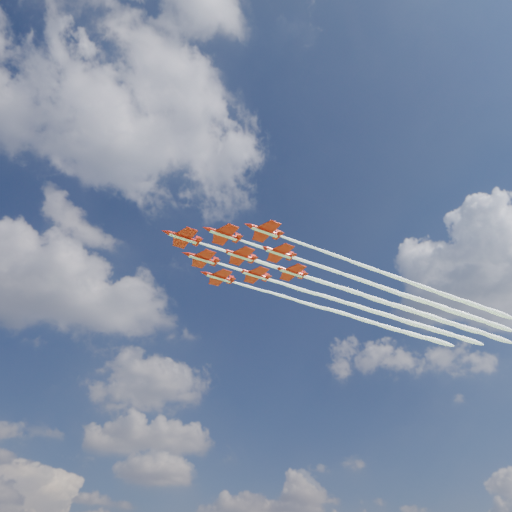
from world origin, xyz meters
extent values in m
cylinder|color=red|center=(-9.87, -7.63, 84.60)|extent=(8.57, 2.61, 1.17)
cone|color=red|center=(-15.10, -8.54, 84.60)|extent=(2.29, 1.52, 1.17)
cone|color=red|center=(-4.95, -6.77, 84.60)|extent=(1.75, 1.32, 1.06)
ellipsoid|color=black|center=(-11.96, -7.99, 85.08)|extent=(2.34, 1.33, 0.76)
cube|color=red|center=(-9.35, -7.53, 84.55)|extent=(5.03, 10.21, 0.15)
cube|color=red|center=(-5.68, -6.90, 84.60)|extent=(2.12, 4.02, 0.13)
cube|color=red|center=(-5.48, -6.86, 85.55)|extent=(1.70, 0.44, 1.91)
cube|color=silver|center=(-9.87, -7.63, 84.07)|extent=(8.01, 2.31, 0.13)
cylinder|color=red|center=(0.00, -12.85, 84.60)|extent=(8.57, 2.61, 1.17)
cone|color=red|center=(-5.23, -13.76, 84.60)|extent=(2.29, 1.52, 1.17)
cone|color=red|center=(4.92, -11.99, 84.60)|extent=(1.75, 1.32, 1.06)
ellipsoid|color=black|center=(-2.09, -13.21, 85.08)|extent=(2.34, 1.33, 0.76)
cube|color=red|center=(0.52, -12.76, 84.55)|extent=(5.03, 10.21, 0.15)
cube|color=red|center=(4.18, -12.12, 84.60)|extent=(2.12, 4.02, 0.13)
cube|color=red|center=(4.39, -12.08, 85.55)|extent=(1.70, 0.44, 1.91)
cube|color=silver|center=(0.00, -12.85, 84.07)|extent=(8.01, 2.31, 0.13)
cylinder|color=red|center=(-2.35, 0.63, 84.60)|extent=(8.57, 2.61, 1.17)
cone|color=red|center=(-7.58, -0.28, 84.60)|extent=(2.29, 1.52, 1.17)
cone|color=red|center=(2.57, 1.49, 84.60)|extent=(1.75, 1.32, 1.06)
ellipsoid|color=black|center=(-4.44, 0.27, 85.08)|extent=(2.34, 1.33, 0.76)
cube|color=red|center=(-1.83, 0.72, 84.55)|extent=(5.03, 10.21, 0.15)
cube|color=red|center=(1.83, 1.36, 84.60)|extent=(2.12, 4.02, 0.13)
cube|color=red|center=(2.04, 1.40, 85.55)|extent=(1.70, 0.44, 1.91)
cube|color=silver|center=(-2.35, 0.63, 84.07)|extent=(8.01, 2.31, 0.13)
cylinder|color=red|center=(9.87, -18.07, 84.60)|extent=(8.57, 2.61, 1.17)
cone|color=red|center=(4.64, -18.99, 84.60)|extent=(2.29, 1.52, 1.17)
cone|color=red|center=(14.78, -17.22, 84.60)|extent=(1.75, 1.32, 1.06)
ellipsoid|color=black|center=(7.77, -18.44, 85.08)|extent=(2.34, 1.33, 0.76)
cube|color=red|center=(10.39, -17.98, 84.55)|extent=(5.03, 10.21, 0.15)
cube|color=red|center=(14.05, -17.35, 84.60)|extent=(2.12, 4.02, 0.13)
cube|color=red|center=(14.26, -17.31, 85.55)|extent=(1.70, 0.44, 1.91)
cube|color=silver|center=(9.87, -18.07, 84.07)|extent=(8.01, 2.31, 0.13)
cylinder|color=red|center=(7.52, -4.59, 84.60)|extent=(8.57, 2.61, 1.17)
cone|color=red|center=(2.29, -5.51, 84.60)|extent=(2.29, 1.52, 1.17)
cone|color=red|center=(12.43, -3.74, 84.60)|extent=(1.75, 1.32, 1.06)
ellipsoid|color=black|center=(5.42, -4.96, 85.08)|extent=(2.34, 1.33, 0.76)
cube|color=red|center=(8.04, -4.50, 84.55)|extent=(5.03, 10.21, 0.15)
cube|color=red|center=(11.70, -3.86, 84.60)|extent=(2.12, 4.02, 0.13)
cube|color=red|center=(11.91, -3.83, 85.55)|extent=(1.70, 0.44, 1.91)
cube|color=silver|center=(7.52, -4.59, 84.07)|extent=(8.01, 2.31, 0.13)
cylinder|color=red|center=(5.17, 8.89, 84.60)|extent=(8.57, 2.61, 1.17)
cone|color=red|center=(-0.06, 7.97, 84.60)|extent=(2.29, 1.52, 1.17)
cone|color=red|center=(10.08, 9.74, 84.60)|extent=(1.75, 1.32, 1.06)
ellipsoid|color=black|center=(3.07, 8.52, 85.08)|extent=(2.34, 1.33, 0.76)
cube|color=red|center=(5.69, 8.98, 84.55)|extent=(5.03, 10.21, 0.15)
cube|color=red|center=(9.35, 9.62, 84.60)|extent=(2.12, 4.02, 0.13)
cube|color=red|center=(9.56, 9.65, 85.55)|extent=(1.70, 0.44, 1.91)
cube|color=silver|center=(5.17, 8.89, 84.07)|extent=(8.01, 2.31, 0.13)
cylinder|color=red|center=(17.38, -9.82, 84.60)|extent=(8.57, 2.61, 1.17)
cone|color=red|center=(12.15, -10.73, 84.60)|extent=(2.29, 1.52, 1.17)
cone|color=red|center=(22.30, -8.96, 84.60)|extent=(1.75, 1.32, 1.06)
ellipsoid|color=black|center=(15.29, -10.18, 85.08)|extent=(2.34, 1.33, 0.76)
cube|color=red|center=(17.91, -9.73, 84.55)|extent=(5.03, 10.21, 0.15)
cube|color=red|center=(21.57, -9.09, 84.60)|extent=(2.12, 4.02, 0.13)
cube|color=red|center=(21.78, -9.05, 85.55)|extent=(1.70, 0.44, 1.91)
cube|color=silver|center=(17.38, -9.82, 84.07)|extent=(8.01, 2.31, 0.13)
cylinder|color=red|center=(15.03, 3.66, 84.60)|extent=(8.57, 2.61, 1.17)
cone|color=red|center=(9.80, 2.75, 84.60)|extent=(2.29, 1.52, 1.17)
cone|color=red|center=(19.95, 4.52, 84.60)|extent=(1.75, 1.32, 1.06)
ellipsoid|color=black|center=(12.94, 3.30, 85.08)|extent=(2.34, 1.33, 0.76)
cube|color=red|center=(15.56, 3.75, 84.55)|extent=(5.03, 10.21, 0.15)
cube|color=red|center=(19.22, 4.39, 84.60)|extent=(2.12, 4.02, 0.13)
cube|color=red|center=(19.43, 4.43, 85.55)|extent=(1.70, 0.44, 1.91)
cube|color=silver|center=(15.03, 3.66, 84.07)|extent=(8.01, 2.31, 0.13)
cylinder|color=red|center=(24.90, -1.56, 84.60)|extent=(8.57, 2.61, 1.17)
cone|color=red|center=(19.67, -2.47, 84.60)|extent=(2.29, 1.52, 1.17)
cone|color=red|center=(29.82, -0.71, 84.60)|extent=(1.75, 1.32, 1.06)
ellipsoid|color=black|center=(22.81, -1.93, 85.08)|extent=(2.34, 1.33, 0.76)
cube|color=red|center=(25.43, -1.47, 84.55)|extent=(5.03, 10.21, 0.15)
cube|color=red|center=(29.09, -0.83, 84.60)|extent=(2.12, 4.02, 0.13)
cube|color=red|center=(29.30, -0.80, 85.55)|extent=(1.70, 0.44, 1.91)
cube|color=silver|center=(24.90, -1.56, 84.07)|extent=(8.01, 2.31, 0.13)
camera|label=1|loc=(-29.26, -117.25, 4.58)|focal=35.00mm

